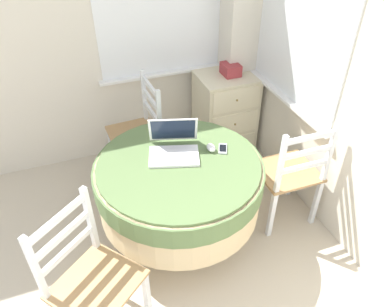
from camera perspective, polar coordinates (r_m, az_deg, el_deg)
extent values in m
cube|color=beige|center=(3.31, -26.79, 16.06)|extent=(4.11, 0.06, 2.55)
cube|color=white|center=(3.53, -4.34, 12.04)|extent=(1.18, 0.07, 0.02)
cube|color=white|center=(2.94, 16.66, 20.58)|extent=(0.01, 1.10, 1.42)
cube|color=white|center=(3.19, 13.96, 8.16)|extent=(0.07, 1.18, 0.02)
cube|color=beige|center=(3.49, 7.41, 20.54)|extent=(0.28, 0.28, 2.55)
cylinder|color=#4C3D2D|center=(2.96, -1.74, -12.28)|extent=(0.36, 0.36, 0.03)
cylinder|color=#4C3D2D|center=(2.70, -1.88, -7.39)|extent=(0.11, 0.11, 0.68)
cylinder|color=#CCB284|center=(2.59, -1.95, -4.99)|extent=(1.11, 1.11, 0.37)
cylinder|color=#567042|center=(2.52, -2.00, -3.11)|extent=(1.14, 1.14, 0.15)
cylinder|color=#567042|center=(2.47, -2.04, -1.63)|extent=(1.08, 1.08, 0.02)
cube|color=white|center=(2.50, -2.76, -0.41)|extent=(0.38, 0.31, 0.02)
cube|color=silver|center=(2.51, -2.77, -0.01)|extent=(0.32, 0.21, 0.00)
cube|color=white|center=(2.56, -2.90, 3.66)|extent=(0.34, 0.18, 0.21)
cube|color=#192338|center=(2.55, -2.90, 3.63)|extent=(0.31, 0.15, 0.19)
ellipsoid|color=white|center=(2.56, 2.92, 0.89)|extent=(0.06, 0.09, 0.04)
cube|color=#B2B7BC|center=(2.58, 4.71, 0.73)|extent=(0.10, 0.13, 0.01)
cube|color=black|center=(2.58, 4.72, 0.84)|extent=(0.08, 0.09, 0.00)
cube|color=#A87F51|center=(3.25, -8.86, 2.83)|extent=(0.43, 0.46, 0.02)
cube|color=silver|center=(3.51, -12.14, 0.69)|extent=(0.04, 0.04, 0.44)
cube|color=silver|center=(3.21, -10.49, -3.07)|extent=(0.04, 0.04, 0.44)
cube|color=silver|center=(3.57, -6.70, 2.05)|extent=(0.04, 0.04, 0.44)
cube|color=silver|center=(3.28, -4.58, -1.51)|extent=(0.04, 0.04, 0.44)
cube|color=silver|center=(3.32, -7.29, 8.77)|extent=(0.03, 0.03, 0.47)
cube|color=silver|center=(3.00, -5.02, 5.59)|extent=(0.03, 0.03, 0.47)
cube|color=silver|center=(3.07, -6.43, 10.15)|extent=(0.04, 0.39, 0.04)
cube|color=silver|center=(3.13, -6.28, 8.16)|extent=(0.04, 0.39, 0.04)
cube|color=silver|center=(3.19, -6.13, 6.23)|extent=(0.04, 0.39, 0.04)
cube|color=#A87F51|center=(2.92, 14.22, -2.61)|extent=(0.44, 0.41, 0.02)
cube|color=silver|center=(3.26, 14.92, -3.09)|extent=(0.03, 0.03, 0.44)
cube|color=silver|center=(3.09, 8.87, -4.72)|extent=(0.03, 0.03, 0.44)
cube|color=silver|center=(3.06, 18.35, -7.07)|extent=(0.03, 0.03, 0.44)
cube|color=silver|center=(2.88, 12.03, -9.09)|extent=(0.03, 0.03, 0.44)
cube|color=silver|center=(2.76, 20.23, 0.04)|extent=(0.03, 0.03, 0.47)
cube|color=silver|center=(2.56, 13.38, -1.71)|extent=(0.03, 0.03, 0.47)
cube|color=silver|center=(2.56, 17.65, 2.36)|extent=(0.39, 0.03, 0.04)
cube|color=silver|center=(2.63, 17.16, 0.17)|extent=(0.39, 0.03, 0.04)
cube|color=silver|center=(2.70, 16.69, -1.91)|extent=(0.39, 0.03, 0.04)
cube|color=#A87F51|center=(2.24, -14.27, -18.78)|extent=(0.59, 0.59, 0.02)
cube|color=silver|center=(2.42, -6.89, -20.70)|extent=(0.05, 0.05, 0.44)
cube|color=silver|center=(2.57, -13.48, -16.89)|extent=(0.05, 0.05, 0.44)
cube|color=silver|center=(2.08, -22.72, -15.93)|extent=(0.04, 0.04, 0.47)
cube|color=silver|center=(2.21, -15.25, -9.60)|extent=(0.04, 0.04, 0.47)
cube|color=silver|center=(2.01, -19.83, -9.36)|extent=(0.32, 0.26, 0.04)
cube|color=silver|center=(2.10, -19.13, -11.68)|extent=(0.32, 0.26, 0.04)
cube|color=silver|center=(2.19, -18.47, -13.82)|extent=(0.32, 0.26, 0.04)
cube|color=beige|center=(3.68, 4.97, 6.34)|extent=(0.52, 0.46, 0.76)
cube|color=beige|center=(3.50, 5.31, 11.81)|extent=(0.54, 0.48, 0.02)
cube|color=beige|center=(3.38, 6.84, 8.11)|extent=(0.46, 0.01, 0.22)
sphere|color=olive|center=(3.37, 6.90, 8.05)|extent=(0.02, 0.02, 0.02)
cube|color=beige|center=(3.51, 6.54, 4.50)|extent=(0.46, 0.01, 0.22)
sphere|color=olive|center=(3.50, 6.60, 4.44)|extent=(0.02, 0.02, 0.02)
cube|color=beige|center=(3.65, 6.27, 1.16)|extent=(0.46, 0.01, 0.22)
sphere|color=olive|center=(3.64, 6.32, 1.09)|extent=(0.02, 0.02, 0.02)
cube|color=#9E3338|center=(3.47, 5.91, 12.64)|extent=(0.15, 0.17, 0.10)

